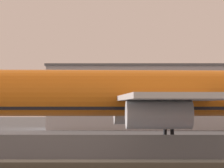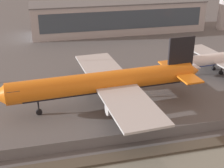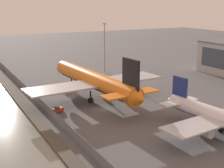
{
  "view_description": "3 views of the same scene",
  "coord_description": "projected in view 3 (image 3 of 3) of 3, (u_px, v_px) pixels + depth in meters",
  "views": [
    {
      "loc": [
        -14.05,
        -74.91,
        4.97
      ],
      "look_at": [
        -14.54,
        0.63,
        7.63
      ],
      "focal_mm": 105.0,
      "sensor_mm": 36.0,
      "label": 1
    },
    {
      "loc": [
        -26.51,
        -68.88,
        38.68
      ],
      "look_at": [
        -7.9,
        7.66,
        3.16
      ],
      "focal_mm": 50.0,
      "sensor_mm": 36.0,
      "label": 2
    },
    {
      "loc": [
        79.66,
        -40.44,
        30.85
      ],
      "look_at": [
        -6.12,
        6.22,
        5.7
      ],
      "focal_mm": 50.0,
      "sensor_mm": 36.0,
      "label": 3
    }
  ],
  "objects": [
    {
      "name": "ground_plane",
      "position": [
        104.0,
        109.0,
        94.17
      ],
      "size": [
        500.0,
        500.0,
        0.0
      ],
      "primitive_type": "plane",
      "color": "#565659"
    },
    {
      "name": "apron_light_mast_apron_east",
      "position": [
        105.0,
        45.0,
        143.03
      ],
      "size": [
        3.2,
        0.4,
        22.52
      ],
      "color": "gray",
      "rests_on": "ground"
    },
    {
      "name": "shoreline_seawall",
      "position": [
        36.0,
        120.0,
        84.62
      ],
      "size": [
        320.0,
        3.0,
        0.5
      ],
      "color": "#474238",
      "rests_on": "ground"
    },
    {
      "name": "perimeter_fence",
      "position": [
        52.0,
        114.0,
        86.46
      ],
      "size": [
        280.0,
        0.1,
        2.48
      ],
      "color": "slate",
      "rests_on": "ground"
    },
    {
      "name": "baggage_tug",
      "position": [
        58.0,
        110.0,
        91.27
      ],
      "size": [
        2.66,
        3.56,
        1.8
      ],
      "color": "red",
      "rests_on": "ground"
    },
    {
      "name": "passenger_jet_white",
      "position": [
        224.0,
        119.0,
        73.47
      ],
      "size": [
        38.77,
        33.16,
        11.97
      ],
      "color": "white",
      "rests_on": "ground"
    },
    {
      "name": "cargo_jet_orange",
      "position": [
        94.0,
        81.0,
        102.41
      ],
      "size": [
        54.98,
        46.96,
        16.72
      ],
      "color": "orange",
      "rests_on": "ground"
    }
  ]
}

